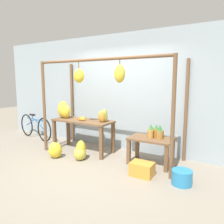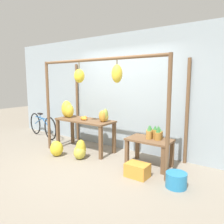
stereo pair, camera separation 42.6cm
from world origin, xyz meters
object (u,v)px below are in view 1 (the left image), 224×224
Objects in this scene: orange_pile at (82,119)px; papaya_pile at (103,116)px; blue_bucket at (182,177)px; banana_pile_ground_right at (80,152)px; fruit_crate_white at (142,169)px; pineapple_cluster at (155,132)px; banana_pile_on_table at (64,110)px; parked_bicycle at (35,127)px; banana_pile_ground_left at (55,150)px.

papaya_pile reaches higher than orange_pile.
orange_pile is 2.55m from blue_bucket.
banana_pile_ground_right is 1.45m from fruit_crate_white.
blue_bucket is at bearing -42.53° from pineapple_cluster.
pineapple_cluster reaches higher than banana_pile_ground_right.
parked_bicycle is (-1.36, 0.22, -0.61)m from banana_pile_on_table.
banana_pile_ground_left is 0.59m from banana_pile_ground_right.
blue_bucket is (2.71, 0.14, -0.05)m from banana_pile_ground_left.
banana_pile_ground_left is at bearing -138.99° from papaya_pile.
fruit_crate_white is at bearing -2.15° from banana_pile_ground_right.
parked_bicycle is at bearing 168.45° from fruit_crate_white.
orange_pile is 0.60× the size of papaya_pile.
pineapple_cluster is 1.65m from banana_pile_ground_right.
parked_bicycle is (-1.66, 0.87, 0.18)m from banana_pile_ground_left.
orange_pile is 1.92m from fruit_crate_white.
pineapple_cluster is at bearing 21.00° from banana_pile_ground_left.
fruit_crate_white is at bearing -16.01° from orange_pile.
banana_pile_on_table reaches higher than parked_bicycle.
pineapple_cluster reaches higher than parked_bicycle.
pineapple_cluster reaches higher than fruit_crate_white.
papaya_pile reaches higher than banana_pile_ground_left.
orange_pile is (0.60, -0.04, -0.15)m from banana_pile_on_table.
orange_pile is at bearing 168.96° from blue_bucket.
pineapple_cluster is at bearing 137.47° from blue_bucket.
pineapple_cluster is at bearing 89.59° from fruit_crate_white.
parked_bicycle is at bearing 170.53° from blue_bucket.
banana_pile_ground_right is 1.41× the size of papaya_pile.
banana_pile_ground_right is 1.05× the size of fruit_crate_white.
banana_pile_ground_left is 1.14× the size of blue_bucket.
banana_pile_ground_right is 1.26× the size of blue_bucket.
banana_pile_on_table is 1.16× the size of banana_pile_ground_left.
banana_pile_ground_left reaches higher than blue_bucket.
fruit_crate_white is (-0.00, -0.65, -0.54)m from pineapple_cluster.
banana_pile_on_table is 2.53m from fruit_crate_white.
banana_pile_ground_left is at bearing -162.68° from banana_pile_ground_right.
papaya_pile is at bearing 163.40° from blue_bucket.
pineapple_cluster is (1.72, 0.16, -0.14)m from orange_pile.
banana_pile_on_table is 1.29× the size of pineapple_cluster.
banana_pile_ground_left is 1.88m from parked_bicycle.
pineapple_cluster reaches higher than blue_bucket.
banana_pile_ground_right is at bearing -28.91° from banana_pile_on_table.
orange_pile is 0.45× the size of fruit_crate_white.
blue_bucket is (0.69, -0.63, -0.54)m from pineapple_cluster.
pineapple_cluster is 3.70m from parked_bicycle.
banana_pile_ground_left is 0.24× the size of parked_bicycle.
fruit_crate_white is at bearing -12.97° from banana_pile_on_table.
orange_pile is at bearing -174.67° from pineapple_cluster.
banana_pile_ground_left is at bearing -27.77° from parked_bicycle.
blue_bucket is at bearing -9.47° from parked_bicycle.
banana_pile_ground_right is (-1.46, -0.60, -0.49)m from pineapple_cluster.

